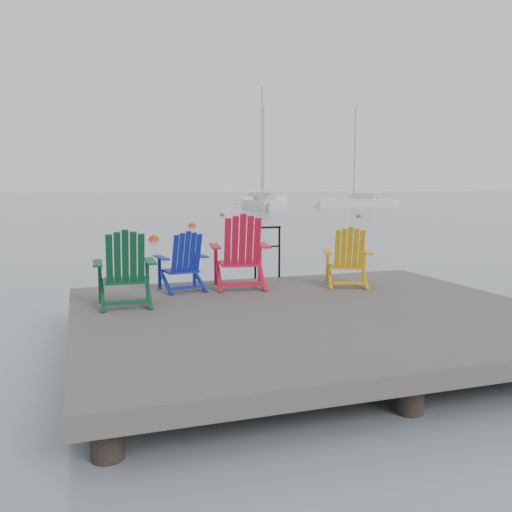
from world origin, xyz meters
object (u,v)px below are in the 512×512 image
object	(u,v)px
handrail	(267,247)
sailboat_far	(358,204)
chair_yellow	(348,257)
buoy_b	(192,227)
sailboat_mid	(262,200)
buoy_d	(222,216)
sailboat_near	(263,205)
chair_green	(125,269)
chair_blue	(183,261)
chair_red	(241,252)
buoy_a	(154,240)
buoy_c	(359,217)

from	to	relation	value
handrail	sailboat_far	world-z (taller)	sailboat_far
chair_yellow	buoy_b	size ratio (longest dim) A/B	2.28
sailboat_mid	buoy_d	xyz separation A→B (m)	(-12.80, -28.73, -0.35)
handrail	chair_yellow	world-z (taller)	chair_yellow
sailboat_near	buoy_b	world-z (taller)	sailboat_near
chair_green	sailboat_mid	size ratio (longest dim) A/B	0.08
chair_blue	chair_red	xyz separation A→B (m)	(0.89, -0.06, 0.12)
chair_yellow	sailboat_far	world-z (taller)	sailboat_far
buoy_a	buoy_b	distance (m)	7.18
buoy_c	chair_green	bearing A→B (deg)	-124.57
sailboat_far	buoy_d	size ratio (longest dim) A/B	28.19
buoy_a	buoy_b	size ratio (longest dim) A/B	0.99
sailboat_mid	chair_blue	bearing A→B (deg)	-59.30
chair_yellow	buoy_d	distance (m)	30.30
sailboat_near	buoy_c	distance (m)	13.92
handrail	buoy_d	size ratio (longest dim) A/B	2.50
buoy_d	sailboat_mid	bearing A→B (deg)	65.99
chair_yellow	chair_green	bearing A→B (deg)	-152.23
buoy_a	chair_yellow	bearing A→B (deg)	-84.75
sailboat_mid	buoy_c	size ratio (longest dim) A/B	37.39
sailboat_mid	buoy_d	world-z (taller)	sailboat_mid
chair_green	chair_red	xyz separation A→B (m)	(1.82, 0.77, 0.07)
buoy_d	buoy_c	bearing A→B (deg)	-27.86
chair_red	sailboat_near	bearing A→B (deg)	80.13
chair_blue	chair_green	bearing A→B (deg)	-145.95
sailboat_mid	sailboat_far	world-z (taller)	sailboat_mid
buoy_a	buoy_d	bearing A→B (deg)	66.61
chair_red	chair_blue	bearing A→B (deg)	-174.02
sailboat_far	buoy_c	distance (m)	17.74
chair_blue	buoy_b	size ratio (longest dim) A/B	2.19
sailboat_near	buoy_a	xyz separation A→B (m)	(-13.30, -25.49, -0.36)
chair_green	buoy_b	distance (m)	21.15
sailboat_near	sailboat_mid	bearing A→B (deg)	75.07
chair_green	buoy_c	distance (m)	31.17
chair_yellow	buoy_c	bearing A→B (deg)	82.19
buoy_b	buoy_c	size ratio (longest dim) A/B	1.23
chair_blue	buoy_a	world-z (taller)	chair_blue
sailboat_near	buoy_b	xyz separation A→B (m)	(-10.44, -18.90, -0.36)
chair_blue	buoy_b	bearing A→B (deg)	70.26
chair_green	sailboat_far	size ratio (longest dim) A/B	0.10
buoy_a	buoy_c	world-z (taller)	buoy_a
sailboat_near	buoy_c	bearing A→B (deg)	-77.56
sailboat_mid	chair_red	bearing A→B (deg)	-58.50
buoy_a	buoy_b	world-z (taller)	buoy_b
sailboat_near	buoy_d	bearing A→B (deg)	-120.56
sailboat_far	buoy_b	xyz separation A→B (m)	(-21.08, -20.72, -0.36)
sailboat_mid	sailboat_far	size ratio (longest dim) A/B	1.24
chair_green	sailboat_near	xyz separation A→B (m)	(15.53, 39.40, -0.65)
sailboat_near	buoy_b	size ratio (longest dim) A/B	27.26
chair_red	buoy_a	bearing A→B (deg)	97.89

